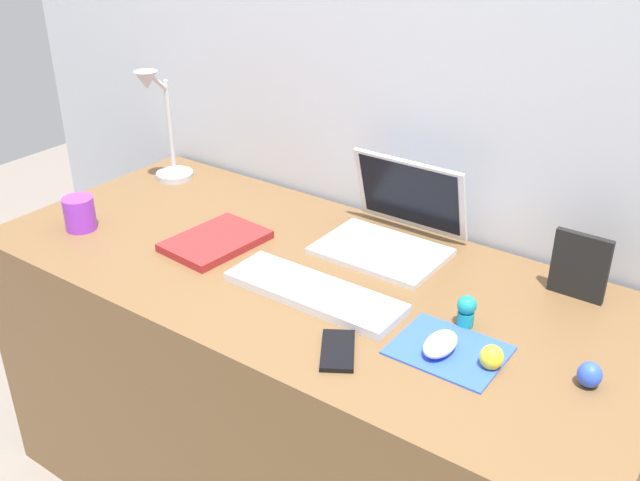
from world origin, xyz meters
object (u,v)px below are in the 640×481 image
desk_lamp (162,129)px  coffee_mug (80,213)px  keyboard (314,292)px  toy_figurine_blue (590,375)px  toy_figurine_teal (466,310)px  cell_phone (338,350)px  picture_frame (580,266)px  laptop (394,225)px  mouse (440,344)px  notebook_pad (216,241)px  toy_figurine_yellow (491,357)px

desk_lamp → coffee_mug: 0.38m
keyboard → toy_figurine_blue: 0.58m
keyboard → toy_figurine_teal: bearing=15.5°
keyboard → cell_phone: bearing=-41.5°
picture_frame → coffee_mug: 1.22m
laptop → cell_phone: size_ratio=2.34×
keyboard → coffee_mug: (-0.68, -0.08, 0.03)m
mouse → toy_figurine_teal: size_ratio=1.39×
notebook_pad → toy_figurine_blue: size_ratio=4.91×
toy_figurine_teal → mouse: bearing=-89.2°
laptop → picture_frame: bearing=2.8°
coffee_mug → toy_figurine_teal: (1.00, 0.17, -0.01)m
cell_phone → coffee_mug: size_ratio=1.48×
notebook_pad → desk_lamp: bearing=156.1°
desk_lamp → toy_figurine_yellow: bearing=-13.9°
mouse → keyboard: bearing=175.2°
laptop → keyboard: size_ratio=0.73×
coffee_mug → toy_figurine_yellow: coffee_mug is taller
picture_frame → toy_figurine_blue: 0.32m
picture_frame → toy_figurine_teal: size_ratio=2.17×
laptop → cell_phone: bearing=-72.5°
cell_phone → toy_figurine_yellow: bearing=-6.1°
cell_phone → toy_figurine_yellow: toy_figurine_yellow is taller
keyboard → notebook_pad: size_ratio=1.71×
toy_figurine_yellow → cell_phone: bearing=-154.0°
mouse → toy_figurine_yellow: size_ratio=1.95×
laptop → mouse: 0.45m
toy_figurine_yellow → desk_lamp: bearing=166.1°
picture_frame → keyboard: bearing=-144.4°
coffee_mug → toy_figurine_blue: size_ratio=1.76×
coffee_mug → toy_figurine_yellow: size_ratio=1.75×
toy_figurine_teal → toy_figurine_blue: bearing=-10.1°
toy_figurine_yellow → toy_figurine_blue: same height
picture_frame → toy_figurine_blue: bearing=-67.5°
desk_lamp → notebook_pad: size_ratio=1.43×
notebook_pad → toy_figurine_yellow: size_ratio=4.87×
toy_figurine_yellow → toy_figurine_blue: (0.16, 0.05, -0.00)m
laptop → toy_figurine_blue: bearing=-25.4°
coffee_mug → toy_figurine_yellow: (1.10, 0.07, -0.02)m
coffee_mug → toy_figurine_blue: (1.26, 0.12, -0.02)m
toy_figurine_yellow → keyboard: bearing=178.1°
keyboard → notebook_pad: 0.34m
desk_lamp → notebook_pad: (0.40, -0.22, -0.15)m
coffee_mug → notebook_pad: bearing=21.6°
mouse → toy_figurine_blue: toy_figurine_blue is taller
mouse → notebook_pad: mouse is taller
keyboard → coffee_mug: size_ratio=4.75×
notebook_pad → picture_frame: bearing=23.9°
cell_phone → toy_figurine_teal: bearing=23.0°
coffee_mug → cell_phone: bearing=-3.9°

